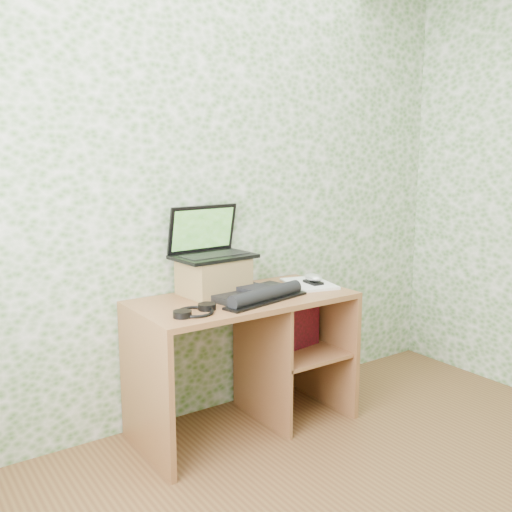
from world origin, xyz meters
TOP-DOWN VIEW (x-y plane):
  - wall_back at (0.00, 1.75)m, footprint 3.50×0.00m
  - desk at (0.08, 1.47)m, footprint 1.20×0.60m
  - riser at (-0.10, 1.58)m, footprint 0.35×0.30m
  - laptop at (-0.10, 1.63)m, footprint 0.44×0.33m
  - keyboard at (0.04, 1.36)m, footprint 0.55×0.37m
  - headphones at (-0.37, 1.30)m, footprint 0.25×0.23m
  - notepad at (0.47, 1.45)m, footprint 0.31×0.38m
  - mouse at (0.48, 1.42)m, footprint 0.09×0.14m
  - pen at (0.50, 1.49)m, footprint 0.08×0.13m
  - red_box at (0.41, 1.44)m, footprint 0.23×0.10m

SIDE VIEW (x-z plane):
  - desk at x=0.08m, z-range 0.11..0.86m
  - red_box at x=0.41m, z-range 0.39..0.66m
  - notepad at x=0.47m, z-range 0.75..0.77m
  - headphones at x=-0.37m, z-range 0.75..0.78m
  - pen at x=0.50m, z-range 0.77..0.77m
  - keyboard at x=0.04m, z-range 0.74..0.81m
  - mouse at x=0.48m, z-range 0.77..0.81m
  - riser at x=-0.10m, z-range 0.75..0.95m
  - laptop at x=-0.10m, z-range 0.88..1.16m
  - wall_back at x=0.00m, z-range -0.45..3.05m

